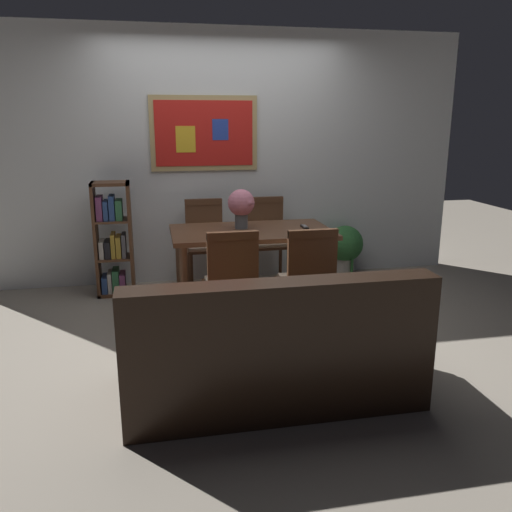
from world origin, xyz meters
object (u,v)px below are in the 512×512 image
(dining_chair_far_left, at_px, (205,237))
(flower_vase, at_px, (241,205))
(dining_chair_near_left, at_px, (231,277))
(potted_ivy, at_px, (345,247))
(bookshelf, at_px, (113,242))
(dining_chair_near_right, at_px, (308,274))
(leather_couch, at_px, (271,351))
(tv_remote, at_px, (305,227))
(dining_chair_far_right, at_px, (267,234))
(dining_table, at_px, (251,241))

(dining_chair_far_left, relative_size, flower_vase, 2.57)
(dining_chair_near_left, relative_size, potted_ivy, 1.45)
(dining_chair_near_left, xyz_separation_m, bookshelf, (-0.96, 1.40, -0.00))
(dining_chair_near_left, distance_m, dining_chair_near_right, 0.60)
(leather_couch, height_order, tv_remote, leather_couch)
(dining_chair_far_left, bearing_deg, dining_chair_near_left, -88.09)
(dining_chair_near_left, bearing_deg, dining_chair_far_left, 91.91)
(dining_chair_far_left, xyz_separation_m, tv_remote, (0.83, -0.75, 0.22))
(dining_chair_far_right, height_order, bookshelf, bookshelf)
(dining_chair_far_left, bearing_deg, leather_couch, -86.03)
(dining_chair_far_right, xyz_separation_m, bookshelf, (-1.56, -0.05, -0.00))
(bookshelf, distance_m, flower_vase, 1.39)
(dining_chair_near_right, height_order, tv_remote, dining_chair_near_right)
(dining_chair_far_right, height_order, dining_chair_near_left, same)
(bookshelf, bearing_deg, dining_chair_far_right, 1.88)
(flower_vase, relative_size, tv_remote, 2.25)
(dining_chair_far_right, bearing_deg, dining_table, -112.64)
(dining_chair_far_right, bearing_deg, leather_couch, -101.91)
(dining_table, height_order, flower_vase, flower_vase)
(bookshelf, bearing_deg, dining_chair_far_left, 2.27)
(bookshelf, distance_m, potted_ivy, 2.47)
(dining_chair_far_left, bearing_deg, tv_remote, -42.07)
(potted_ivy, bearing_deg, dining_chair_far_left, -176.32)
(dining_chair_near_right, relative_size, potted_ivy, 1.45)
(dining_chair_far_left, distance_m, bookshelf, 0.91)
(dining_table, bearing_deg, potted_ivy, 34.23)
(dining_chair_near_left, relative_size, flower_vase, 2.57)
(dining_chair_far_left, distance_m, dining_chair_near_right, 1.61)
(dining_table, xyz_separation_m, dining_chair_near_left, (-0.29, -0.71, -0.10))
(dining_chair_far_left, bearing_deg, bookshelf, -177.73)
(dining_chair_near_right, relative_size, tv_remote, 5.78)
(potted_ivy, distance_m, tv_remote, 1.19)
(dining_chair_far_left, xyz_separation_m, bookshelf, (-0.91, -0.04, -0.00))
(tv_remote, bearing_deg, dining_table, 177.10)
(dining_table, distance_m, leather_couch, 1.63)
(potted_ivy, height_order, flower_vase, flower_vase)
(flower_vase, bearing_deg, leather_couch, -93.66)
(dining_chair_near_right, bearing_deg, dining_table, 111.61)
(dining_chair_far_left, relative_size, leather_couch, 0.51)
(leather_couch, height_order, potted_ivy, leather_couch)
(flower_vase, bearing_deg, dining_chair_far_left, 112.53)
(bookshelf, relative_size, potted_ivy, 1.78)
(dining_chair_far_right, bearing_deg, bookshelf, -178.12)
(dining_chair_far_left, height_order, leather_couch, dining_chair_far_left)
(flower_vase, bearing_deg, potted_ivy, 30.04)
(dining_chair_far_left, bearing_deg, dining_chair_far_right, 1.35)
(bookshelf, bearing_deg, potted_ivy, 3.16)
(leather_couch, bearing_deg, dining_chair_near_left, 97.34)
(dining_chair_near_right, xyz_separation_m, potted_ivy, (0.91, 1.58, -0.21))
(dining_table, bearing_deg, tv_remote, -2.90)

